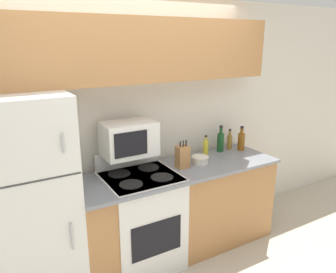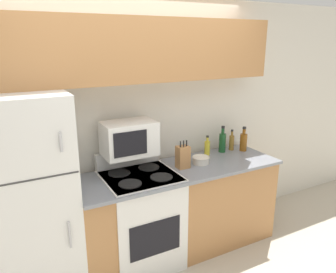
# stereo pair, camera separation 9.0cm
# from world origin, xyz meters

# --- Properties ---
(wall_back) EXTENTS (8.00, 0.05, 2.55)m
(wall_back) POSITION_xyz_m (0.00, 0.69, 1.27)
(wall_back) COLOR silver
(wall_back) RESTS_ON ground_plane
(lower_cabinets) EXTENTS (2.09, 0.66, 0.92)m
(lower_cabinets) POSITION_xyz_m (0.33, 0.31, 0.46)
(lower_cabinets) COLOR #B27A47
(lower_cabinets) RESTS_ON ground_plane
(refrigerator) EXTENTS (0.66, 0.68, 1.77)m
(refrigerator) POSITION_xyz_m (-1.04, 0.33, 0.88)
(refrigerator) COLOR white
(refrigerator) RESTS_ON ground_plane
(upper_cabinets) EXTENTS (2.75, 0.33, 0.57)m
(upper_cabinets) POSITION_xyz_m (0.00, 0.50, 2.05)
(upper_cabinets) COLOR #B27A47
(upper_cabinets) RESTS_ON refrigerator
(stove) EXTENTS (0.68, 0.65, 1.09)m
(stove) POSITION_xyz_m (-0.11, 0.30, 0.48)
(stove) COLOR white
(stove) RESTS_ON ground_plane
(microwave) EXTENTS (0.49, 0.32, 0.32)m
(microwave) POSITION_xyz_m (-0.14, 0.44, 1.26)
(microwave) COLOR white
(microwave) RESTS_ON stove
(knife_block) EXTENTS (0.12, 0.10, 0.28)m
(knife_block) POSITION_xyz_m (0.35, 0.30, 1.04)
(knife_block) COLOR #B27A47
(knife_block) RESTS_ON lower_cabinets
(bowl) EXTENTS (0.18, 0.18, 0.07)m
(bowl) POSITION_xyz_m (0.58, 0.31, 0.96)
(bowl) COLOR silver
(bowl) RESTS_ON lower_cabinets
(bottle_whiskey) EXTENTS (0.08, 0.08, 0.28)m
(bottle_whiskey) POSITION_xyz_m (1.23, 0.42, 1.03)
(bottle_whiskey) COLOR brown
(bottle_whiskey) RESTS_ON lower_cabinets
(bottle_vinegar) EXTENTS (0.06, 0.06, 0.24)m
(bottle_vinegar) POSITION_xyz_m (1.13, 0.51, 1.02)
(bottle_vinegar) COLOR olive
(bottle_vinegar) RESTS_ON lower_cabinets
(bottle_wine_green) EXTENTS (0.08, 0.08, 0.30)m
(bottle_wine_green) POSITION_xyz_m (0.99, 0.50, 1.04)
(bottle_wine_green) COLOR #194C23
(bottle_wine_green) RESTS_ON lower_cabinets
(bottle_cooking_spray) EXTENTS (0.06, 0.06, 0.22)m
(bottle_cooking_spray) POSITION_xyz_m (0.78, 0.49, 1.01)
(bottle_cooking_spray) COLOR gold
(bottle_cooking_spray) RESTS_ON lower_cabinets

